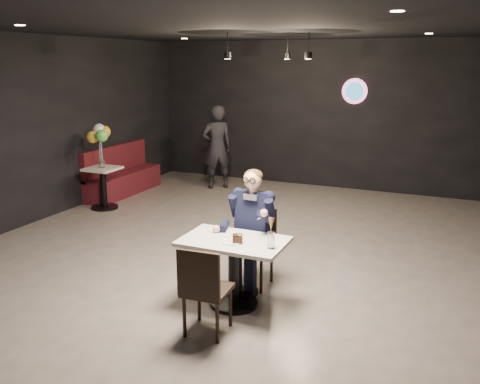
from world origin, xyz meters
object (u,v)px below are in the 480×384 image
at_px(chair_far, 253,248).
at_px(seated_man, 253,227).
at_px(booth_bench, 123,170).
at_px(balloon_vase, 102,163).
at_px(sundae_glass, 271,240).
at_px(main_table, 234,273).
at_px(chair_near, 207,288).
at_px(side_table, 104,190).
at_px(passerby, 217,147).

relative_size(chair_far, seated_man, 0.64).
relative_size(booth_bench, balloon_vase, 12.70).
distance_m(chair_far, sundae_glass, 0.86).
bearing_deg(main_table, booth_bench, 138.75).
relative_size(chair_near, seated_man, 0.64).
height_order(main_table, chair_far, chair_far).
distance_m(main_table, sundae_glass, 0.65).
bearing_deg(sundae_glass, side_table, 148.15).
height_order(chair_near, booth_bench, booth_bench).
xyz_separation_m(chair_far, side_table, (-3.68, 1.94, -0.12)).
distance_m(side_table, passerby, 2.56).
relative_size(main_table, chair_near, 1.20).
relative_size(chair_near, sundae_glass, 5.44).
bearing_deg(balloon_vase, passerby, 61.65).
xyz_separation_m(main_table, booth_bench, (-3.98, 3.49, 0.11)).
relative_size(chair_far, booth_bench, 0.48).
relative_size(chair_near, passerby, 0.54).
distance_m(main_table, booth_bench, 5.29).
bearing_deg(side_table, booth_bench, 106.70).
distance_m(main_table, chair_far, 0.56).
distance_m(booth_bench, balloon_vase, 1.10).
bearing_deg(balloon_vase, seated_man, -27.79).
xyz_separation_m(chair_near, passerby, (-2.49, 5.31, 0.40)).
height_order(seated_man, booth_bench, seated_man).
bearing_deg(booth_bench, seated_man, -36.45).
relative_size(side_table, balloon_vase, 4.45).
bearing_deg(seated_man, main_table, -90.00).
bearing_deg(side_table, balloon_vase, 0.00).
distance_m(chair_far, passerby, 4.85).
relative_size(main_table, sundae_glass, 6.50).
relative_size(chair_far, sundae_glass, 5.44).
relative_size(seated_man, booth_bench, 0.75).
bearing_deg(booth_bench, chair_near, -45.91).
bearing_deg(passerby, chair_far, 81.88).
bearing_deg(booth_bench, sundae_glass, -38.84).
bearing_deg(chair_near, side_table, 136.01).
bearing_deg(seated_man, balloon_vase, 152.21).
bearing_deg(passerby, main_table, 78.82).
height_order(main_table, side_table, main_table).
height_order(chair_near, passerby, passerby).
relative_size(side_table, passerby, 0.39).
bearing_deg(chair_far, chair_near, -90.00).
height_order(chair_far, side_table, chair_far).
distance_m(chair_far, side_table, 4.16).
xyz_separation_m(main_table, balloon_vase, (-3.68, 2.49, 0.45)).
height_order(sundae_glass, booth_bench, booth_bench).
relative_size(sundae_glass, passerby, 0.10).
xyz_separation_m(chair_near, balloon_vase, (-3.68, 3.10, 0.37)).
distance_m(main_table, balloon_vase, 4.46).
bearing_deg(sundae_glass, chair_far, 125.59).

